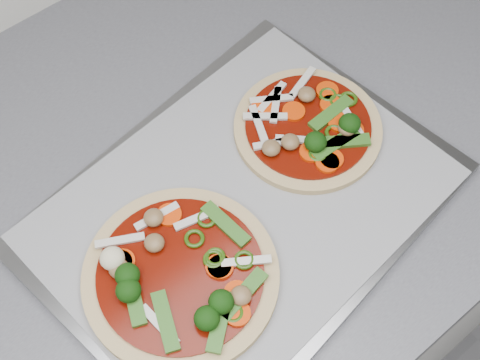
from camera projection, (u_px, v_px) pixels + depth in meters
base_cabinet at (418, 148)px, 1.29m from camera, size 3.60×0.60×0.86m
baking_tray at (243, 207)px, 0.69m from camera, size 0.45×0.36×0.01m
parchment at (243, 204)px, 0.68m from camera, size 0.42×0.32×0.00m
pizza_left at (180, 276)px, 0.63m from camera, size 0.23×0.23×0.03m
pizza_right at (311, 127)px, 0.72m from camera, size 0.22×0.22×0.03m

